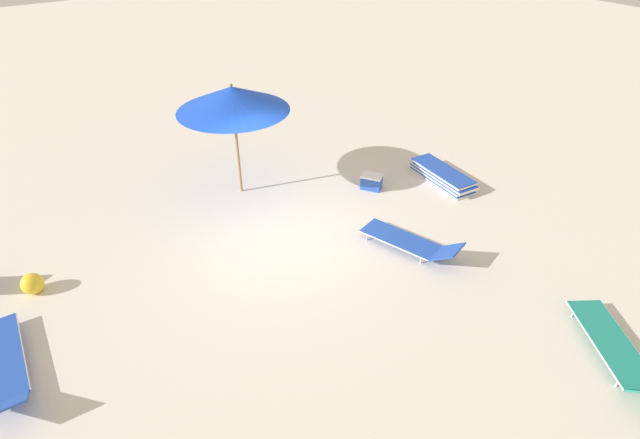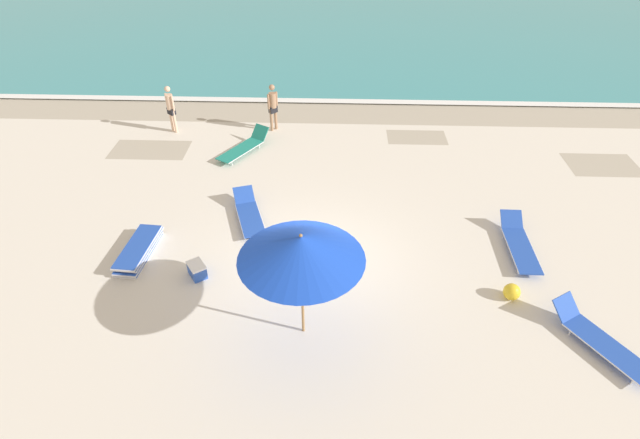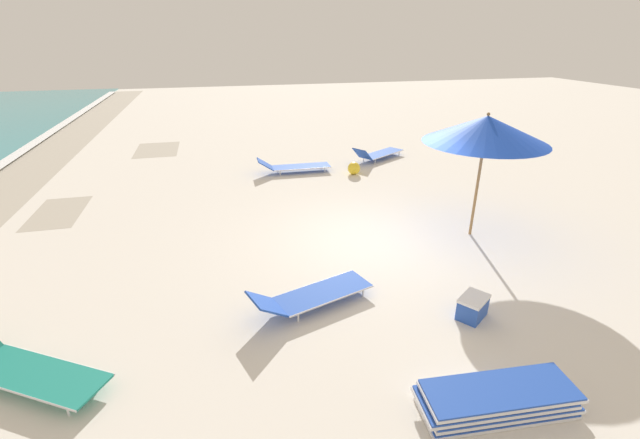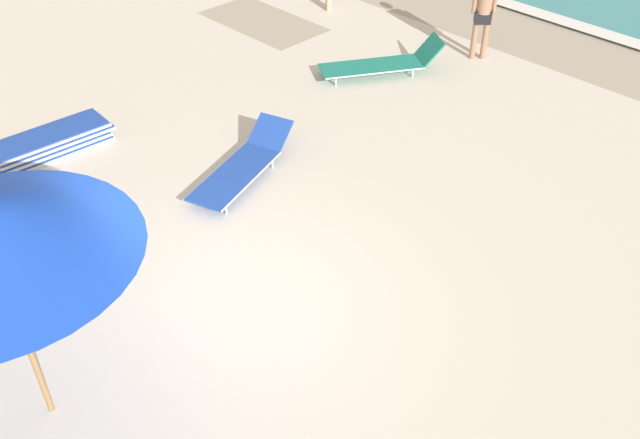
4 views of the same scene
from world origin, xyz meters
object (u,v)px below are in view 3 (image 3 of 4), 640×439
(sun_lounger_near_water_left, at_px, (378,153))
(sun_lounger_under_umbrella, at_px, (23,369))
(lounger_stack, at_px, (497,399))
(beach_umbrella, at_px, (486,130))
(sun_lounger_near_water_right, at_px, (312,295))
(beach_ball, at_px, (354,168))
(sun_lounger_beside_umbrella, at_px, (294,166))
(cooler_box, at_px, (473,307))

(sun_lounger_near_water_left, bearing_deg, sun_lounger_under_umbrella, 105.08)
(sun_lounger_under_umbrella, bearing_deg, lounger_stack, -76.72)
(beach_umbrella, bearing_deg, sun_lounger_near_water_left, -1.82)
(lounger_stack, xyz_separation_m, sun_lounger_near_water_right, (2.61, 1.66, 0.04))
(beach_umbrella, height_order, beach_ball, beach_umbrella)
(sun_lounger_near_water_right, bearing_deg, beach_umbrella, -84.37)
(sun_lounger_under_umbrella, bearing_deg, beach_umbrella, -40.73)
(lounger_stack, distance_m, sun_lounger_beside_umbrella, 9.92)
(sun_lounger_beside_umbrella, xyz_separation_m, sun_lounger_near_water_right, (-7.29, 1.08, 0.00))
(sun_lounger_near_water_right, bearing_deg, cooler_box, -129.37)
(lounger_stack, relative_size, sun_lounger_under_umbrella, 0.88)
(sun_lounger_near_water_right, bearing_deg, sun_lounger_near_water_left, -46.20)
(sun_lounger_under_umbrella, xyz_separation_m, sun_lounger_near_water_right, (0.76, -3.96, -0.01))
(sun_lounger_near_water_left, bearing_deg, cooler_box, 136.30)
(beach_umbrella, relative_size, sun_lounger_beside_umbrella, 1.15)
(beach_umbrella, xyz_separation_m, sun_lounger_near_water_right, (-1.81, 4.05, -2.13))
(sun_lounger_near_water_left, relative_size, cooler_box, 3.64)
(sun_lounger_near_water_left, bearing_deg, beach_umbrella, 146.18)
(sun_lounger_beside_umbrella, distance_m, beach_ball, 1.92)
(sun_lounger_beside_umbrella, bearing_deg, cooler_box, -169.87)
(lounger_stack, height_order, sun_lounger_near_water_left, sun_lounger_near_water_left)
(cooler_box, bearing_deg, beach_ball, 50.99)
(beach_ball, bearing_deg, sun_lounger_beside_umbrella, 69.23)
(sun_lounger_beside_umbrella, height_order, sun_lounger_near_water_left, sun_lounger_near_water_left)
(lounger_stack, xyz_separation_m, sun_lounger_beside_umbrella, (9.90, 0.58, 0.04))
(lounger_stack, bearing_deg, cooler_box, -18.72)
(lounger_stack, relative_size, sun_lounger_near_water_right, 0.90)
(lounger_stack, xyz_separation_m, sun_lounger_near_water_left, (10.68, -2.59, 0.05))
(beach_umbrella, height_order, sun_lounger_near_water_left, beach_umbrella)
(sun_lounger_near_water_right, distance_m, beach_ball, 7.21)
(sun_lounger_beside_umbrella, bearing_deg, sun_lounger_near_water_left, -75.17)
(lounger_stack, bearing_deg, sun_lounger_beside_umbrella, 7.90)
(sun_lounger_near_water_left, xyz_separation_m, cooler_box, (-8.98, 1.86, -0.03))
(lounger_stack, height_order, sun_lounger_beside_umbrella, sun_lounger_beside_umbrella)
(sun_lounger_beside_umbrella, distance_m, sun_lounger_near_water_left, 3.26)
(sun_lounger_under_umbrella, relative_size, beach_ball, 5.56)
(sun_lounger_near_water_left, bearing_deg, beach_ball, 104.76)
(beach_umbrella, height_order, sun_lounger_beside_umbrella, beach_umbrella)
(sun_lounger_under_umbrella, distance_m, cooler_box, 6.35)
(cooler_box, bearing_deg, sun_lounger_near_water_right, 123.75)
(lounger_stack, relative_size, sun_lounger_near_water_left, 0.88)
(beach_umbrella, bearing_deg, sun_lounger_beside_umbrella, 28.44)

